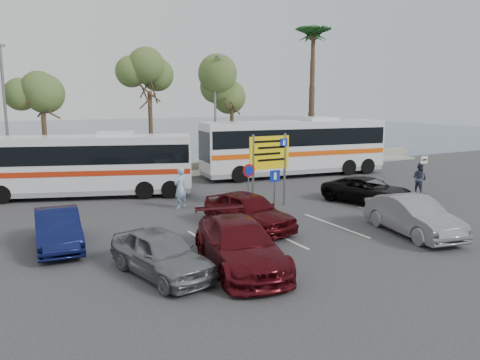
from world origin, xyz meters
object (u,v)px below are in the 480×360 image
coach_bus_left (85,167)px  car_maroon (240,245)px  coach_bus_right (294,149)px  car_blue (58,229)px  car_silver_b (413,216)px  pedestrian_near (180,188)px  car_silver_a (161,253)px  pedestrian_far (419,178)px  car_red (249,211)px  direction_sign (269,158)px  street_lamp_right (216,108)px  street_lamp_left (5,111)px  suv_black (369,191)px

coach_bus_left → car_maroon: coach_bus_left is taller
coach_bus_right → car_blue: coach_bus_right is taller
car_silver_b → pedestrian_near: bearing=138.0°
car_silver_a → pedestrian_far: size_ratio=2.35×
car_silver_b → car_silver_a: bearing=-172.1°
coach_bus_left → car_red: bearing=-64.2°
direction_sign → street_lamp_right: bearing=79.1°
car_silver_a → car_red: car_red is taller
street_lamp_right → car_blue: bearing=-134.5°
car_silver_b → pedestrian_far: 8.59m
street_lamp_left → car_blue: size_ratio=1.90×
pedestrian_near → car_blue: bearing=6.6°
direction_sign → car_silver_a: bearing=-141.0°
car_silver_b → direction_sign: bearing=121.3°
car_maroon → street_lamp_left: bearing=119.4°
car_silver_a → street_lamp_left: bearing=88.7°
car_silver_a → car_silver_b: (10.10, -0.53, 0.05)m
car_blue → car_silver_b: (12.50, -4.82, 0.06)m
car_silver_a → pedestrian_near: bearing=52.4°
coach_bus_right → pedestrian_near: 11.83m
direction_sign → car_blue: size_ratio=0.86×
car_maroon → pedestrian_far: pedestrian_far is taller
car_maroon → car_red: 4.44m
suv_black → direction_sign: bearing=142.6°
car_silver_a → car_blue: (-2.40, 4.29, -0.01)m
coach_bus_left → suv_black: size_ratio=2.43×
coach_bus_right → car_blue: (-16.50, -9.18, -1.17)m
car_silver_b → car_maroon: bearing=-169.1°
car_silver_b → pedestrian_near: 10.66m
street_lamp_left → suv_black: 20.32m
street_lamp_left → car_maroon: bearing=-71.2°
direction_sign → car_blue: 10.33m
coach_bus_right → car_blue: bearing=-150.9°
coach_bus_right → pedestrian_far: 8.96m
direction_sign → car_red: direction_sign is taller
pedestrian_near → pedestrian_far: pedestrian_near is taller
street_lamp_right → direction_sign: bearing=-100.9°
street_lamp_left → coach_bus_right: 17.97m
street_lamp_left → pedestrian_far: bearing=-29.8°
suv_black → car_maroon: bearing=-171.9°
car_blue → car_red: (7.20, -1.09, 0.08)m
direction_sign → coach_bus_right: 9.79m
suv_black → pedestrian_far: 4.25m
coach_bus_right → street_lamp_left: bearing=170.2°
car_red → suv_black: bearing=-0.1°
car_silver_a → pedestrian_far: (16.72, 4.95, 0.17)m
coach_bus_right → car_maroon: 18.28m
coach_bus_right → pedestrian_far: (2.62, -8.52, -0.99)m
car_red → car_silver_b: car_red is taller
street_lamp_left → direction_sign: 15.24m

